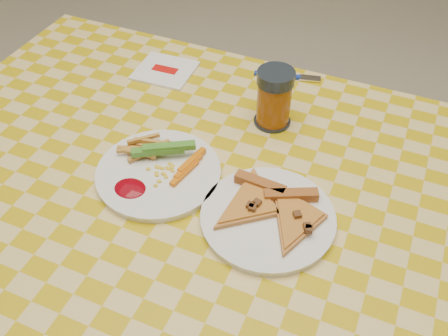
{
  "coord_description": "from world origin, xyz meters",
  "views": [
    {
      "loc": [
        0.27,
        -0.56,
        1.43
      ],
      "look_at": [
        0.01,
        0.04,
        0.78
      ],
      "focal_mm": 40.0,
      "sensor_mm": 36.0,
      "label": 1
    }
  ],
  "objects_px": {
    "table": "(211,214)",
    "drink_glass": "(274,98)",
    "plate_left": "(159,174)",
    "plate_right": "(268,218)"
  },
  "relations": [
    {
      "from": "plate_left",
      "to": "plate_right",
      "type": "distance_m",
      "value": 0.23
    },
    {
      "from": "plate_right",
      "to": "plate_left",
      "type": "bearing_deg",
      "value": 174.61
    },
    {
      "from": "drink_glass",
      "to": "plate_right",
      "type": "bearing_deg",
      "value": -72.42
    },
    {
      "from": "drink_glass",
      "to": "plate_left",
      "type": "bearing_deg",
      "value": -121.4
    },
    {
      "from": "plate_left",
      "to": "plate_right",
      "type": "relative_size",
      "value": 1.0
    },
    {
      "from": "table",
      "to": "plate_left",
      "type": "relative_size",
      "value": 5.59
    },
    {
      "from": "table",
      "to": "drink_glass",
      "type": "height_order",
      "value": "drink_glass"
    },
    {
      "from": "table",
      "to": "plate_right",
      "type": "xyz_separation_m",
      "value": [
        0.12,
        -0.03,
        0.08
      ]
    },
    {
      "from": "plate_left",
      "to": "drink_glass",
      "type": "distance_m",
      "value": 0.28
    },
    {
      "from": "table",
      "to": "drink_glass",
      "type": "relative_size",
      "value": 10.25
    }
  ]
}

